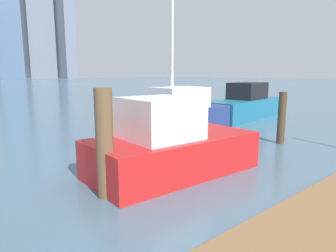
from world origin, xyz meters
The scene contains 9 objects.
ground_plane centered at (0.00, 20.00, 0.00)m, with size 300.00×300.00×0.00m, color slate.
dock_piling_2 centered at (-0.39, 12.82, 1.13)m, with size 0.36×0.36×2.26m, color brown.
dock_piling_3 centered at (6.88, 12.96, 0.94)m, with size 0.28×0.28×1.88m, color #473826.
moored_boat_2 centered at (5.30, 17.07, 0.78)m, with size 5.18×2.21×8.58m.
moored_boat_3 centered at (1.60, 13.09, 0.72)m, with size 4.43×2.30×1.96m.
moored_boat_4 centered at (11.23, 17.57, 0.75)m, with size 6.23×2.72×2.02m.
skyline_tower_4 centered at (35.98, 170.87, 30.92)m, with size 10.83×11.05×61.85m, color slate.
skyline_tower_5 centered at (52.80, 176.94, 29.53)m, with size 13.56×11.69×59.05m, color slate.
skyline_tower_6 centered at (63.69, 168.01, 35.52)m, with size 6.17×11.51×71.05m, color slate.
Camera 1 is at (-3.30, 7.50, 2.53)m, focal length 32.17 mm.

